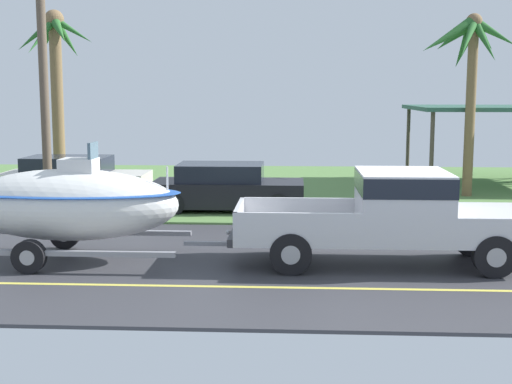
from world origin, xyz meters
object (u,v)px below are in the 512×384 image
object	(u,v)px
boat_on_trailer	(68,204)
palm_tree_near_left	(468,55)
parked_sedan_near	(226,188)
utility_pole	(44,81)
pickup_truck_towing	(400,213)
parked_sedan_far	(74,179)
palm_tree_near_right	(55,62)

from	to	relation	value
boat_on_trailer	palm_tree_near_left	distance (m)	13.99
parked_sedan_near	utility_pole	size ratio (longest dim) A/B	0.61
pickup_truck_towing	palm_tree_near_left	distance (m)	10.35
boat_on_trailer	parked_sedan_far	distance (m)	8.36
boat_on_trailer	parked_sedan_far	world-z (taller)	boat_on_trailer
pickup_truck_towing	boat_on_trailer	world-z (taller)	boat_on_trailer
palm_tree_near_left	utility_pole	bearing A→B (deg)	-160.73
palm_tree_near_left	palm_tree_near_right	distance (m)	14.22
boat_on_trailer	parked_sedan_far	size ratio (longest dim) A/B	1.25
palm_tree_near_left	parked_sedan_near	bearing A→B (deg)	-157.53
utility_pole	parked_sedan_near	bearing A→B (deg)	14.05
pickup_truck_towing	parked_sedan_far	world-z (taller)	pickup_truck_towing
palm_tree_near_left	palm_tree_near_right	size ratio (longest dim) A/B	0.93
parked_sedan_near	pickup_truck_towing	bearing A→B (deg)	-56.30
palm_tree_near_right	parked_sedan_near	bearing A→B (deg)	-38.39
parked_sedan_near	boat_on_trailer	bearing A→B (deg)	-113.37
parked_sedan_near	palm_tree_near_left	size ratio (longest dim) A/B	0.74
parked_sedan_far	palm_tree_near_left	bearing A→B (deg)	5.29
palm_tree_near_right	boat_on_trailer	bearing A→B (deg)	-70.48
boat_on_trailer	parked_sedan_near	xyz separation A→B (m)	(2.62, 6.07, -0.50)
pickup_truck_towing	parked_sedan_near	xyz separation A→B (m)	(-4.05, 6.07, -0.37)
boat_on_trailer	palm_tree_near_right	xyz separation A→B (m)	(-4.02, 11.33, 3.31)
parked_sedan_far	utility_pole	xyz separation A→B (m)	(0.28, -3.10, 3.03)
parked_sedan_far	palm_tree_near_right	world-z (taller)	palm_tree_near_right
pickup_truck_towing	utility_pole	distance (m)	10.42
parked_sedan_near	parked_sedan_far	world-z (taller)	same
parked_sedan_near	palm_tree_near_right	xyz separation A→B (m)	(-6.64, 5.26, 3.81)
parked_sedan_far	boat_on_trailer	bearing A→B (deg)	-73.05
pickup_truck_towing	palm_tree_near_left	bearing A→B (deg)	69.81
parked_sedan_near	utility_pole	xyz separation A→B (m)	(-4.77, -1.19, 3.03)
palm_tree_near_right	utility_pole	world-z (taller)	utility_pole
pickup_truck_towing	parked_sedan_far	bearing A→B (deg)	138.77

